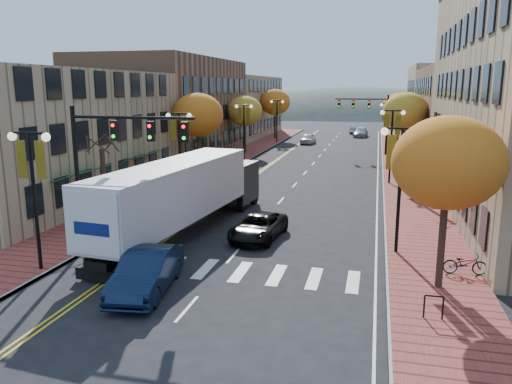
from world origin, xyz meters
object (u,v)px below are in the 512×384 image
Objects in this scene: semi_truck at (186,191)px; navy_sedan at (147,272)px; black_suv at (259,227)px; bicycle at (465,264)px.

semi_truck is 3.30× the size of navy_sedan.
black_suv is at bearing 6.50° from semi_truck.
black_suv is 10.23m from bicycle.
semi_truck is 8.03m from navy_sedan.
navy_sedan is at bearing -102.80° from black_suv.
bicycle is (9.67, -3.34, -0.03)m from black_suv.
semi_truck is at bearing 71.89° from bicycle.
semi_truck reaches higher than bicycle.
navy_sedan is 2.80× the size of bicycle.
navy_sedan is 1.06× the size of black_suv.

